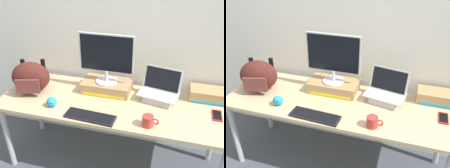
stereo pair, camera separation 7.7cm
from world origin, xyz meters
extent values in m
plane|color=#474C56|center=(0.00, 0.00, 0.00)|extent=(20.00, 20.00, 0.00)
cube|color=silver|center=(0.00, 0.44, 1.30)|extent=(7.00, 0.10, 2.60)
cube|color=tan|center=(0.00, 0.00, 0.70)|extent=(1.97, 0.69, 0.03)
cylinder|color=#B2B2B7|center=(-0.93, -0.28, 0.34)|extent=(0.05, 0.05, 0.68)
cylinder|color=#B2B2B7|center=(-0.93, 0.28, 0.34)|extent=(0.05, 0.05, 0.68)
cylinder|color=#B2B2B7|center=(0.93, 0.28, 0.34)|extent=(0.05, 0.05, 0.68)
cube|color=#A88456|center=(-0.10, 0.17, 0.76)|extent=(0.44, 0.25, 0.10)
cube|color=yellow|center=(-0.10, 0.05, 0.73)|extent=(0.38, 0.00, 0.02)
cylinder|color=silver|center=(-0.10, 0.17, 0.82)|extent=(0.20, 0.20, 0.01)
cylinder|color=silver|center=(-0.10, 0.17, 0.88)|extent=(0.04, 0.04, 0.10)
cube|color=silver|center=(-0.10, 0.17, 1.09)|extent=(0.49, 0.02, 0.35)
cube|color=black|center=(-0.10, 0.16, 1.09)|extent=(0.46, 0.01, 0.32)
cube|color=#ADADB2|center=(0.38, 0.13, 0.74)|extent=(0.25, 0.24, 0.06)
cube|color=silver|center=(0.38, 0.13, 0.78)|extent=(0.37, 0.27, 0.01)
cube|color=#B7B7BC|center=(0.38, 0.15, 0.79)|extent=(0.31, 0.17, 0.00)
cube|color=silver|center=(0.40, 0.21, 0.89)|extent=(0.34, 0.12, 0.21)
cube|color=black|center=(0.40, 0.21, 0.89)|extent=(0.30, 0.11, 0.18)
cube|color=black|center=(-0.11, -0.26, 0.72)|extent=(0.41, 0.15, 0.02)
cube|color=black|center=(-0.11, -0.26, 0.74)|extent=(0.39, 0.13, 0.00)
ellipsoid|color=#4C1E19|center=(-0.76, -0.01, 0.86)|extent=(0.38, 0.29, 0.29)
cube|color=brown|center=(-0.73, -0.12, 0.83)|extent=(0.20, 0.08, 0.13)
cube|color=black|center=(-0.88, 0.08, 0.87)|extent=(0.04, 0.03, 0.22)
cube|color=black|center=(-0.70, 0.13, 0.87)|extent=(0.04, 0.03, 0.22)
cylinder|color=#B2332D|center=(0.34, -0.24, 0.76)|extent=(0.09, 0.09, 0.09)
torus|color=#B2332D|center=(0.40, -0.24, 0.76)|extent=(0.06, 0.01, 0.06)
cube|color=red|center=(0.86, 0.03, 0.72)|extent=(0.07, 0.15, 0.01)
cube|color=black|center=(0.86, 0.03, 0.73)|extent=(0.07, 0.12, 0.00)
sphere|color=#2393CC|center=(-0.47, -0.19, 0.76)|extent=(0.08, 0.08, 0.08)
sphere|color=black|center=(-0.49, -0.23, 0.77)|extent=(0.01, 0.01, 0.01)
sphere|color=black|center=(-0.46, -0.23, 0.77)|extent=(0.01, 0.01, 0.01)
cube|color=#A88456|center=(0.80, 0.26, 0.76)|extent=(0.32, 0.18, 0.10)
cube|color=#2899BC|center=(0.80, 0.17, 0.73)|extent=(0.27, 0.00, 0.02)
camera|label=1|loc=(0.49, -1.79, 1.96)|focal=41.29mm
camera|label=2|loc=(0.56, -1.77, 1.96)|focal=41.29mm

